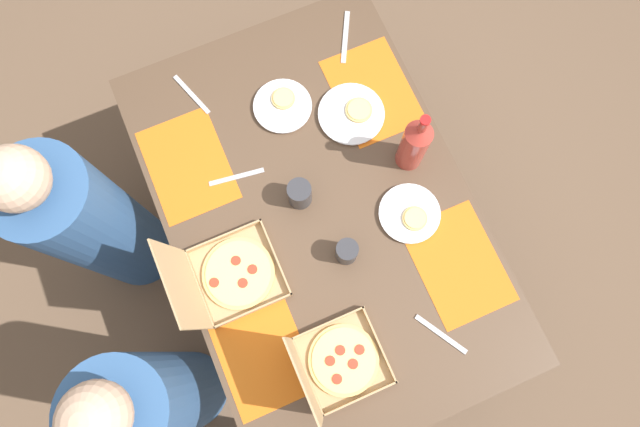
% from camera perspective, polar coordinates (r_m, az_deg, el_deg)
% --- Properties ---
extents(ground_plane, '(6.00, 6.00, 0.00)m').
position_cam_1_polar(ground_plane, '(2.55, 0.00, -4.03)').
color(ground_plane, brown).
extents(dining_table, '(1.49, 0.99, 0.74)m').
position_cam_1_polar(dining_table, '(1.93, 0.00, -0.74)').
color(dining_table, '#3F3328').
rests_on(dining_table, ground_plane).
extents(placemat_near_left, '(0.36, 0.26, 0.00)m').
position_cam_1_polar(placemat_near_left, '(1.85, 14.11, -5.10)').
color(placemat_near_left, orange).
rests_on(placemat_near_left, dining_table).
extents(placemat_near_right, '(0.36, 0.26, 0.00)m').
position_cam_1_polar(placemat_near_right, '(1.99, 5.43, 12.48)').
color(placemat_near_right, orange).
rests_on(placemat_near_right, dining_table).
extents(placemat_far_left, '(0.36, 0.26, 0.00)m').
position_cam_1_polar(placemat_far_left, '(1.79, -6.11, -13.96)').
color(placemat_far_left, orange).
rests_on(placemat_far_left, dining_table).
extents(placemat_far_right, '(0.36, 0.26, 0.00)m').
position_cam_1_polar(placemat_far_right, '(1.93, -13.51, 4.90)').
color(placemat_far_right, orange).
rests_on(placemat_far_right, dining_table).
extents(pizza_box_center, '(0.27, 0.31, 0.30)m').
position_cam_1_polar(pizza_box_center, '(1.77, -9.61, -6.40)').
color(pizza_box_center, tan).
rests_on(pizza_box_center, dining_table).
extents(pizza_box_corner_left, '(0.25, 0.26, 0.29)m').
position_cam_1_polar(pizza_box_corner_left, '(1.73, 1.61, -15.31)').
color(pizza_box_corner_left, tan).
rests_on(pizza_box_corner_left, dining_table).
extents(plate_middle, '(0.23, 0.23, 0.03)m').
position_cam_1_polar(plate_middle, '(1.94, 3.33, 10.25)').
color(plate_middle, white).
rests_on(plate_middle, dining_table).
extents(plate_near_left, '(0.20, 0.20, 0.03)m').
position_cam_1_polar(plate_near_left, '(1.96, -3.88, 11.07)').
color(plate_near_left, white).
rests_on(plate_near_left, dining_table).
extents(plate_far_right, '(0.21, 0.21, 0.03)m').
position_cam_1_polar(plate_far_right, '(1.85, 9.29, -0.07)').
color(plate_far_right, white).
rests_on(plate_far_right, dining_table).
extents(soda_bottle, '(0.09, 0.09, 0.32)m').
position_cam_1_polar(soda_bottle, '(1.79, 9.75, 7.10)').
color(soda_bottle, '#B2382D').
rests_on(soda_bottle, dining_table).
extents(cup_clear_left, '(0.08, 0.08, 0.11)m').
position_cam_1_polar(cup_clear_left, '(1.79, -2.12, 2.05)').
color(cup_clear_left, '#333338').
rests_on(cup_clear_left, dining_table).
extents(cup_dark, '(0.07, 0.07, 0.10)m').
position_cam_1_polar(cup_dark, '(1.76, 2.78, -3.96)').
color(cup_dark, '#333338').
rests_on(cup_dark, dining_table).
extents(fork_by_far_left, '(0.17, 0.11, 0.00)m').
position_cam_1_polar(fork_by_far_left, '(1.82, 12.40, -12.10)').
color(fork_by_far_left, '#B7B7BC').
rests_on(fork_by_far_left, dining_table).
extents(fork_by_near_right, '(0.04, 0.19, 0.00)m').
position_cam_1_polar(fork_by_near_right, '(1.89, -8.62, 3.76)').
color(fork_by_near_right, '#B7B7BC').
rests_on(fork_by_near_right, dining_table).
extents(knife_by_far_right, '(0.19, 0.12, 0.00)m').
position_cam_1_polar(knife_by_far_right, '(2.09, 2.64, 17.77)').
color(knife_by_far_right, '#B7B7BC').
rests_on(knife_by_far_right, dining_table).
extents(fork_by_near_left, '(0.19, 0.08, 0.00)m').
position_cam_1_polar(fork_by_near_left, '(2.03, -13.14, 11.91)').
color(fork_by_near_left, '#B7B7BC').
rests_on(fork_by_near_left, dining_table).
extents(diner_left_seat, '(0.32, 0.32, 1.16)m').
position_cam_1_polar(diner_left_seat, '(2.08, -16.49, -17.99)').
color(diner_left_seat, '#33598C').
rests_on(diner_left_seat, ground_plane).
extents(diner_right_seat, '(0.32, 0.32, 1.19)m').
position_cam_1_polar(diner_right_seat, '(2.19, -22.15, -1.10)').
color(diner_right_seat, '#33598C').
rests_on(diner_right_seat, ground_plane).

